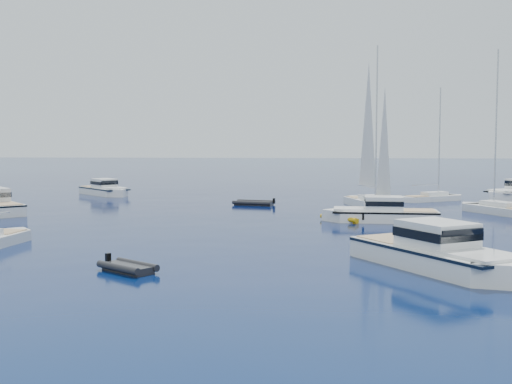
# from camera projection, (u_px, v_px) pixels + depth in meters

# --- Properties ---
(ground) EXTENTS (400.00, 400.00, 0.00)m
(ground) POSITION_uv_depth(u_px,v_px,m) (218.00, 281.00, 30.96)
(ground) COLOR #082250
(ground) RESTS_ON ground
(motor_cruiser_right) EXTENTS (9.17, 11.94, 3.09)m
(motor_cruiser_right) POSITION_uv_depth(u_px,v_px,m) (439.00, 269.00, 33.60)
(motor_cruiser_right) COLOR silver
(motor_cruiser_right) RESTS_ON ground
(motor_cruiser_centre) EXTENTS (9.97, 3.51, 2.58)m
(motor_cruiser_centre) POSITION_uv_depth(u_px,v_px,m) (381.00, 222.00, 53.05)
(motor_cruiser_centre) COLOR white
(motor_cruiser_centre) RESTS_ON ground
(motor_cruiser_horizon) EXTENTS (8.44, 8.70, 2.44)m
(motor_cruiser_horizon) POSITION_uv_depth(u_px,v_px,m) (105.00, 195.00, 78.19)
(motor_cruiser_horizon) COLOR silver
(motor_cruiser_horizon) RESTS_ON ground
(sailboat_mid_r) EXTENTS (7.38, 10.14, 14.97)m
(sailboat_mid_r) POSITION_uv_depth(u_px,v_px,m) (502.00, 214.00, 58.38)
(sailboat_mid_r) COLOR silver
(sailboat_mid_r) RESTS_ON ground
(sailboat_centre) EXTENTS (8.42, 6.17, 12.44)m
(sailboat_centre) POSITION_uv_depth(u_px,v_px,m) (432.00, 201.00, 70.75)
(sailboat_centre) COLOR white
(sailboat_centre) RESTS_ON ground
(sailboat_sails_r) EXTENTS (5.88, 11.17, 15.90)m
(sailboat_sails_r) POSITION_uv_depth(u_px,v_px,m) (371.00, 207.00, 64.51)
(sailboat_sails_r) COLOR white
(sailboat_sails_r) RESTS_ON ground
(tender_yellow) EXTENTS (4.31, 4.37, 0.95)m
(tender_yellow) POSITION_uv_depth(u_px,v_px,m) (344.00, 221.00, 53.39)
(tender_yellow) COLOR #DBA10C
(tender_yellow) RESTS_ON ground
(tender_grey_near) EXTENTS (3.70, 3.45, 0.95)m
(tender_grey_near) POSITION_uv_depth(u_px,v_px,m) (128.00, 272.00, 33.01)
(tender_grey_near) COLOR black
(tender_grey_near) RESTS_ON ground
(tender_grey_far) EXTENTS (4.59, 3.16, 0.95)m
(tender_grey_far) POSITION_uv_depth(u_px,v_px,m) (254.00, 205.00, 66.30)
(tender_grey_far) COLOR black
(tender_grey_far) RESTS_ON ground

